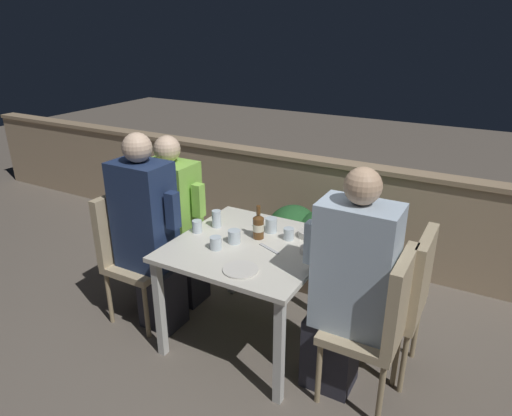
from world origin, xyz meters
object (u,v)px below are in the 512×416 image
object	(u,v)px
person_navy_jumper	(149,233)
chair_right_far	(404,292)
chair_left_near	(129,246)
chair_right_near	(382,318)
person_blue_shirt	(348,287)
potted_plant	(183,220)
beer_bottle	(258,226)
person_green_blouse	(176,221)
chair_left_far	(156,226)

from	to	relation	value
person_navy_jumper	chair_right_far	size ratio (longest dim) A/B	1.47
chair_left_near	chair_right_far	bearing A→B (deg)	10.36
chair_right_near	person_navy_jumper	bearing A→B (deg)	-179.08
person_blue_shirt	potted_plant	world-z (taller)	person_blue_shirt
beer_bottle	potted_plant	bearing A→B (deg)	153.20
chair_right_far	beer_bottle	world-z (taller)	same
person_green_blouse	person_blue_shirt	xyz separation A→B (m)	(1.43, -0.32, 0.04)
person_navy_jumper	chair_right_far	xyz separation A→B (m)	(1.62, 0.33, -0.14)
chair_left_far	person_green_blouse	xyz separation A→B (m)	(0.20, 0.00, 0.09)
person_blue_shirt	chair_right_near	bearing A→B (deg)	0.00
person_blue_shirt	beer_bottle	world-z (taller)	person_blue_shirt
beer_bottle	person_navy_jumper	bearing A→B (deg)	-158.68
chair_right_far	chair_right_near	bearing A→B (deg)	-99.16
chair_right_far	potted_plant	size ratio (longest dim) A/B	1.36
chair_left_near	person_navy_jumper	world-z (taller)	person_navy_jumper
beer_bottle	potted_plant	xyz separation A→B (m)	(-1.03, 0.52, -0.38)
person_navy_jumper	potted_plant	size ratio (longest dim) A/B	2.00
person_blue_shirt	chair_left_near	bearing A→B (deg)	-179.08
person_navy_jumper	chair_right_far	distance (m)	1.66
chair_left_far	person_blue_shirt	xyz separation A→B (m)	(1.63, -0.32, 0.13)
person_blue_shirt	chair_right_far	xyz separation A→B (m)	(0.25, 0.31, -0.13)
person_navy_jumper	chair_left_far	xyz separation A→B (m)	(-0.25, 0.34, -0.14)
person_green_blouse	beer_bottle	bearing A→B (deg)	-5.73
chair_right_near	chair_left_far	bearing A→B (deg)	170.13
chair_right_near	beer_bottle	bearing A→B (deg)	164.68
person_green_blouse	chair_right_far	world-z (taller)	person_green_blouse
chair_left_near	chair_left_far	xyz separation A→B (m)	(-0.05, 0.34, 0.00)
person_navy_jumper	person_blue_shirt	xyz separation A→B (m)	(1.38, 0.03, -0.01)
chair_right_near	beer_bottle	xyz separation A→B (m)	(-0.89, 0.24, 0.24)
person_navy_jumper	chair_left_far	size ratio (longest dim) A/B	1.47
chair_right_near	chair_right_far	distance (m)	0.31
person_green_blouse	beer_bottle	world-z (taller)	person_green_blouse
beer_bottle	potted_plant	world-z (taller)	beer_bottle
person_navy_jumper	person_green_blouse	bearing A→B (deg)	98.11
chair_right_far	chair_left_near	bearing A→B (deg)	-169.64
person_green_blouse	person_blue_shirt	distance (m)	1.46
chair_left_far	person_green_blouse	world-z (taller)	person_green_blouse
chair_right_near	potted_plant	size ratio (longest dim) A/B	1.36
chair_left_near	person_blue_shirt	xyz separation A→B (m)	(1.57, 0.03, 0.13)
person_green_blouse	beer_bottle	size ratio (longest dim) A/B	5.75
chair_left_near	person_navy_jumper	xyz separation A→B (m)	(0.20, -0.00, 0.14)
person_green_blouse	chair_right_near	size ratio (longest dim) A/B	1.37
chair_left_near	chair_right_near	distance (m)	1.77
chair_right_near	potted_plant	distance (m)	2.07
chair_left_near	chair_right_near	xyz separation A→B (m)	(1.77, 0.03, 0.00)
chair_left_far	potted_plant	world-z (taller)	chair_left_far
chair_left_near	person_navy_jumper	size ratio (longest dim) A/B	0.68
chair_right_far	person_green_blouse	bearing A→B (deg)	179.68
person_green_blouse	chair_right_far	xyz separation A→B (m)	(1.67, -0.01, -0.09)
chair_right_far	person_navy_jumper	bearing A→B (deg)	-168.42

